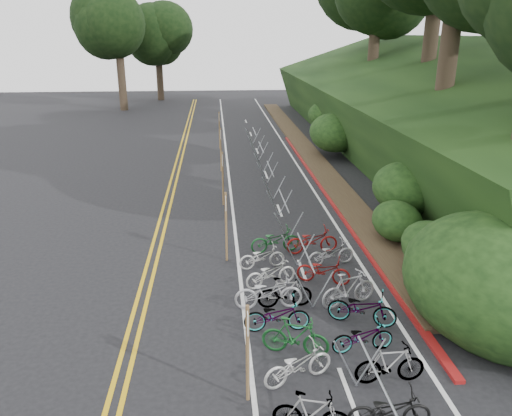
{
  "coord_description": "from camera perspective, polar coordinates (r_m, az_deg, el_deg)",
  "views": [
    {
      "loc": [
        0.32,
        -10.92,
        7.53
      ],
      "look_at": [
        1.77,
        6.74,
        1.3
      ],
      "focal_mm": 35.0,
      "sensor_mm": 36.0,
      "label": 1
    }
  ],
  "objects": [
    {
      "name": "bike_rack_front",
      "position": [
        10.46,
        14.12,
        -20.52
      ],
      "size": [
        1.18,
        3.27,
        1.26
      ],
      "color": "#8D929B",
      "rests_on": "ground"
    },
    {
      "name": "red_curb",
      "position": [
        24.7,
        8.12,
        1.55
      ],
      "size": [
        0.25,
        28.0,
        0.1
      ],
      "primitive_type": "cube",
      "color": "maroon",
      "rests_on": "ground"
    },
    {
      "name": "ground",
      "position": [
        13.27,
        -5.43,
        -15.31
      ],
      "size": [
        120.0,
        120.0,
        0.0
      ],
      "primitive_type": "plane",
      "color": "black",
      "rests_on": "ground"
    },
    {
      "name": "signpost_near",
      "position": [
        10.81,
        -0.97,
        -15.61
      ],
      "size": [
        0.08,
        0.4,
        2.33
      ],
      "color": "brown",
      "rests_on": "ground"
    },
    {
      "name": "signposts_rest",
      "position": [
        25.66,
        -3.95,
        5.58
      ],
      "size": [
        0.08,
        18.4,
        2.5
      ],
      "color": "brown",
      "rests_on": "ground"
    },
    {
      "name": "embankment",
      "position": [
        32.89,
        18.24,
        9.74
      ],
      "size": [
        14.3,
        48.14,
        9.11
      ],
      "color": "black",
      "rests_on": "ground"
    },
    {
      "name": "road_markings",
      "position": [
        22.33,
        -3.62,
        -0.37
      ],
      "size": [
        7.47,
        80.0,
        0.01
      ],
      "color": "gold",
      "rests_on": "ground"
    },
    {
      "name": "bike_front",
      "position": [
        14.49,
        1.44,
        -9.59
      ],
      "size": [
        0.72,
        1.98,
        1.03
      ],
      "primitive_type": "imported",
      "rotation": [
        0.0,
        0.0,
        1.59
      ],
      "color": "#9E9EA3",
      "rests_on": "ground"
    },
    {
      "name": "bike_racks_rest",
      "position": [
        24.98,
        1.64,
        3.87
      ],
      "size": [
        1.14,
        23.0,
        1.17
      ],
      "color": "#8D929B",
      "rests_on": "ground"
    },
    {
      "name": "bike_valet",
      "position": [
        14.47,
        6.76,
        -9.99
      ],
      "size": [
        3.45,
        10.5,
        1.07
      ],
      "color": "slate",
      "rests_on": "ground"
    }
  ]
}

